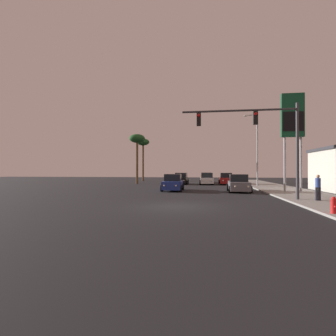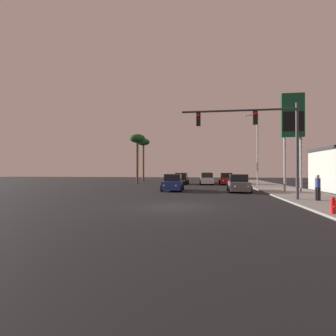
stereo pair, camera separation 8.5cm
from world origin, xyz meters
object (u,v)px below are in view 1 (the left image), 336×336
Objects in this scene: car_blue at (173,183)px; street_lamp at (256,146)px; car_white at (207,179)px; palm_tree_mid at (137,141)px; car_red at (226,179)px; car_black at (181,179)px; gas_station_sign at (293,121)px; car_tan at (206,178)px; traffic_light_mast at (262,131)px; fire_hydrant at (334,205)px; car_grey at (239,184)px; palm_tree_far at (143,144)px; pedestrian_on_sidewalk at (318,186)px.

car_blue is 0.48× the size of street_lamp.
car_blue is (-3.47, -12.19, 0.00)m from car_white.
car_red is at bearing -0.20° from palm_tree_mid.
car_black is 18.52m from gas_station_sign.
car_tan is 4.97m from car_white.
car_red is at bearing -118.01° from car_blue.
car_black is 3.73m from car_white.
gas_station_sign reaches higher than traffic_light_mast.
car_blue reaches higher than fire_hydrant.
gas_station_sign is (7.73, -13.21, 5.86)m from car_white.
palm_tree_far is at bearing -55.23° from car_grey.
palm_tree_far is (-14.95, 23.12, 6.28)m from car_grey.
car_tan is (-2.99, 17.72, 0.00)m from car_grey.
car_grey is at bearing 98.40° from car_tan.
car_black is at bearing -90.23° from car_blue.
traffic_light_mast reaches higher than car_blue.
traffic_light_mast is (7.38, -20.01, 3.99)m from car_black.
palm_tree_mid is (-10.53, 0.38, 5.79)m from car_white.
car_grey is at bearing 101.23° from fire_hydrant.
car_white is at bearing -107.32° from car_blue.
car_blue is (-6.42, 0.56, 0.00)m from car_grey.
traffic_light_mast is at bearing 94.37° from car_red.
car_grey is 6.44m from car_blue.
palm_tree_far is (-8.28, 10.27, 6.28)m from car_black.
palm_tree_mid is at bearing -0.20° from car_black.
street_lamp reaches higher than palm_tree_mid.
palm_tree_mid is (-18.26, 13.59, -0.06)m from gas_station_sign.
car_grey is 0.57× the size of palm_tree_mid.
street_lamp reaches higher than car_white.
car_blue is 14.00m from car_red.
fire_hydrant is at bearing 97.92° from car_red.
car_blue is 13.31m from pedestrian_on_sidewalk.
car_grey is at bearing 100.96° from car_white.
gas_station_sign is 1.11× the size of palm_tree_far.
street_lamp reaches higher than car_red.
car_white is 26.34m from fire_hydrant.
traffic_light_mast is 24.81m from palm_tree_mid.
palm_tree_far is at bearing 140.28° from street_lamp.
palm_tree_mid is at bearing -42.35° from car_grey.
fire_hydrant is at bearing 103.11° from car_grey.
car_blue is 15.54m from palm_tree_mid.
car_white is at bearing -40.84° from palm_tree_far.
pedestrian_on_sidewalk is at bearing -86.71° from street_lamp.
car_red is 14.53m from palm_tree_mid.
car_red is at bearing 101.48° from pedestrian_on_sidewalk.
fire_hydrant is at bearing 99.11° from car_tan.
car_black is 8.94m from palm_tree_mid.
car_black is 0.48× the size of street_lamp.
street_lamp is at bearing 80.87° from traffic_light_mast.
pedestrian_on_sidewalk reaches higher than car_black.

